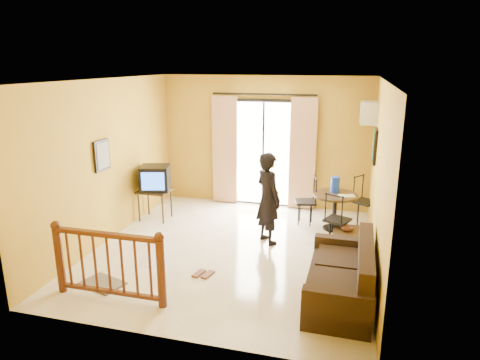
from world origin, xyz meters
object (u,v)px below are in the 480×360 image
(dining_table, at_px, (335,202))
(coffee_table, at_px, (346,240))
(standing_person, at_px, (268,198))
(television, at_px, (155,178))
(sofa, at_px, (344,280))

(dining_table, distance_m, coffee_table, 1.12)
(dining_table, distance_m, standing_person, 1.45)
(television, height_order, standing_person, standing_person)
(television, height_order, dining_table, television)
(standing_person, bearing_deg, dining_table, -95.42)
(coffee_table, xyz_separation_m, standing_person, (-1.35, 0.14, 0.56))
(television, bearing_deg, coffee_table, -25.90)
(dining_table, distance_m, sofa, 2.59)
(television, height_order, coffee_table, television)
(sofa, bearing_deg, television, 150.16)
(dining_table, bearing_deg, television, -173.80)
(television, relative_size, dining_table, 0.79)
(standing_person, bearing_deg, sofa, 174.07)
(coffee_table, relative_size, sofa, 0.46)
(television, bearing_deg, dining_table, -9.40)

